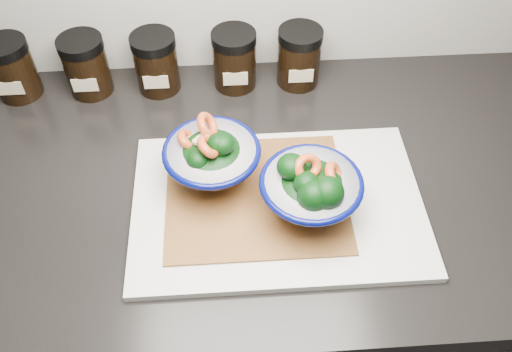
{
  "coord_description": "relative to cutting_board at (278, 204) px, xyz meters",
  "views": [
    {
      "loc": [
        0.05,
        0.88,
        1.58
      ],
      "look_at": [
        0.09,
        1.4,
        0.96
      ],
      "focal_mm": 38.0,
      "sensor_mm": 36.0,
      "label": 1
    }
  ],
  "objects": [
    {
      "name": "cutting_board",
      "position": [
        0.0,
        0.0,
        0.0
      ],
      "size": [
        0.45,
        0.3,
        0.01
      ],
      "primitive_type": "cube",
      "color": "silver",
      "rests_on": "countertop"
    },
    {
      "name": "spice_jar_d",
      "position": [
        -0.05,
        0.3,
        0.05
      ],
      "size": [
        0.08,
        0.08,
        0.11
      ],
      "color": "black",
      "rests_on": "countertop"
    },
    {
      "name": "countertop",
      "position": [
        -0.12,
        0.06,
        -0.03
      ],
      "size": [
        3.5,
        0.6,
        0.04
      ],
      "primitive_type": "cube",
      "color": "black",
      "rests_on": "cabinet"
    },
    {
      "name": "cabinet",
      "position": [
        -0.12,
        0.06,
        -0.48
      ],
      "size": [
        3.43,
        0.58,
        0.86
      ],
      "primitive_type": "cube",
      "color": "black",
      "rests_on": "ground"
    },
    {
      "name": "bowl_right",
      "position": [
        0.04,
        -0.02,
        0.06
      ],
      "size": [
        0.15,
        0.15,
        0.11
      ],
      "rotation": [
        0.0,
        0.0,
        0.03
      ],
      "color": "white",
      "rests_on": "bamboo_mat"
    },
    {
      "name": "bowl_left",
      "position": [
        -0.1,
        0.05,
        0.06
      ],
      "size": [
        0.15,
        0.15,
        0.11
      ],
      "rotation": [
        0.0,
        0.0,
        0.24
      ],
      "color": "white",
      "rests_on": "bamboo_mat"
    },
    {
      "name": "spice_jar_e",
      "position": [
        0.07,
        0.3,
        0.05
      ],
      "size": [
        0.08,
        0.08,
        0.11
      ],
      "color": "black",
      "rests_on": "countertop"
    },
    {
      "name": "bamboo_mat",
      "position": [
        -0.03,
        0.01,
        0.01
      ],
      "size": [
        0.28,
        0.24,
        0.0
      ],
      "primitive_type": "cube",
      "color": "#945F2C",
      "rests_on": "cutting_board"
    },
    {
      "name": "spice_jar_c",
      "position": [
        -0.2,
        0.3,
        0.05
      ],
      "size": [
        0.08,
        0.08,
        0.11
      ],
      "color": "black",
      "rests_on": "countertop"
    },
    {
      "name": "spice_jar_b",
      "position": [
        -0.33,
        0.3,
        0.05
      ],
      "size": [
        0.08,
        0.08,
        0.11
      ],
      "color": "black",
      "rests_on": "countertop"
    },
    {
      "name": "spice_jar_a",
      "position": [
        -0.46,
        0.3,
        0.05
      ],
      "size": [
        0.08,
        0.08,
        0.11
      ],
      "color": "black",
      "rests_on": "countertop"
    }
  ]
}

